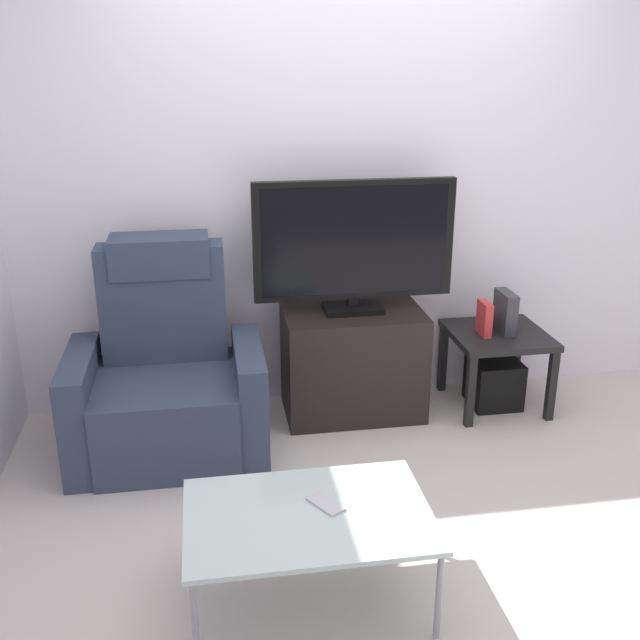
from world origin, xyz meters
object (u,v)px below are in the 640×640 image
Objects in this scene: book_upright at (484,318)px; cell_phone at (326,504)px; game_console at (505,312)px; tv_stand at (354,363)px; recliner_armchair at (167,380)px; coffee_table at (308,518)px; television at (355,244)px; side_table at (497,344)px; subwoofer_box at (494,382)px.

book_upright is 1.81m from cell_phone.
game_console is 1.92m from cell_phone.
tv_stand is 0.78m from book_upright.
coffee_table is at bearing -62.19° from recliner_armchair.
book_upright is 0.14m from game_console.
tv_stand is at bearing 178.05° from game_console.
coffee_table is at bearing -107.84° from television.
tv_stand is 1.51m from cell_phone.
television is 1.71m from coffee_table.
recliner_armchair is at bearing 85.07° from cell_phone.
side_table is at bearing 9.92° from recliner_armchair.
side_table reaches higher than cell_phone.
television reaches higher than game_console.
tv_stand is 0.72× the size of recliner_armchair.
recliner_armchair reaches higher than book_upright.
subwoofer_box is 1.18× the size of game_console.
side_table reaches higher than subwoofer_box.
subwoofer_box is 0.43m from book_upright.
recliner_armchair is 4.60× the size of game_console.
tv_stand reaches higher than coffee_table.
side_table reaches higher than coffee_table.
recliner_armchair is 1.92m from game_console.
book_upright is (0.74, -0.08, -0.44)m from television.
book_upright reaches higher than side_table.
book_upright is (-0.10, -0.02, 0.17)m from side_table.
game_console reaches higher than subwoofer_box.
coffee_table is (-1.36, -1.46, -0.22)m from game_console.
recliner_armchair is 3.88× the size of subwoofer_box.
side_table is 0.20m from book_upright.
side_table is (0.84, -0.06, -0.61)m from television.
television is at bearing 90.00° from tv_stand.
television reaches higher than tv_stand.
subwoofer_box is 1.97m from coffee_table.
tv_stand is 4.01× the size of book_upright.
recliner_armchair is at bearing -174.47° from game_console.
book_upright is at bearing 49.48° from coffee_table.
book_upright is at bearing -168.69° from subwoofer_box.
television is at bearing 176.00° from subwoofer_box.
cell_phone is at bearing -131.53° from side_table.
side_table is 1.96m from coffee_table.
television is 1.64m from cell_phone.
tv_stand is at bearing 177.28° from side_table.
tv_stand is 5.17× the size of cell_phone.
book_upright reaches higher than coffee_table.
coffee_table is (-0.48, -1.51, -0.64)m from television.
game_console is (0.14, 0.03, 0.02)m from book_upright.
cell_phone is at bearing 28.08° from coffee_table.
television is at bearing 176.00° from side_table.
tv_stand is 0.69m from television.
subwoofer_box is 1.90m from cell_phone.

